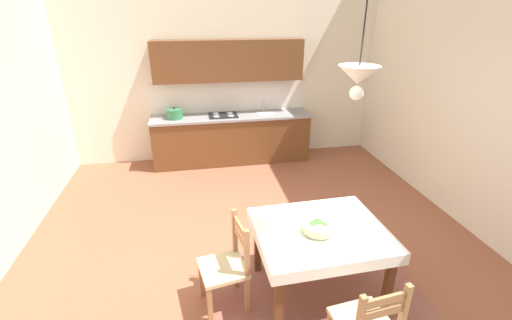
{
  "coord_description": "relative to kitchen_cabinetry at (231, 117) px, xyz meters",
  "views": [
    {
      "loc": [
        -0.64,
        -3.11,
        2.67
      ],
      "look_at": [
        0.03,
        0.51,
        1.07
      ],
      "focal_mm": 24.33,
      "sensor_mm": 36.0,
      "label": 1
    }
  ],
  "objects": [
    {
      "name": "pendant_lamp",
      "position": [
        0.6,
        -3.64,
        1.35
      ],
      "size": [
        0.32,
        0.32,
        0.81
      ],
      "color": "black"
    },
    {
      "name": "dining_table",
      "position": [
        0.45,
        -3.53,
        -0.23
      ],
      "size": [
        1.27,
        1.06,
        0.75
      ],
      "color": "brown",
      "rests_on": "ground_plane"
    },
    {
      "name": "fruit_bowl",
      "position": [
        0.4,
        -3.58,
        -0.04
      ],
      "size": [
        0.3,
        0.3,
        0.12
      ],
      "color": "beige",
      "rests_on": "dining_table"
    },
    {
      "name": "wall_back",
      "position": [
        -0.02,
        0.33,
        1.26
      ],
      "size": [
        6.21,
        0.12,
        4.22
      ],
      "primitive_type": "cube",
      "color": "silver",
      "rests_on": "ground_plane"
    },
    {
      "name": "area_rug",
      "position": [
        0.45,
        -3.63,
        -0.85
      ],
      "size": [
        2.1,
        1.6,
        0.01
      ],
      "primitive_type": "cube",
      "color": "#935549",
      "rests_on": "ground_plane"
    },
    {
      "name": "ground_plane",
      "position": [
        -0.02,
        -3.02,
        -0.91
      ],
      "size": [
        6.21,
        7.19,
        0.1
      ],
      "primitive_type": "cube",
      "color": "#99563D"
    },
    {
      "name": "kitchen_cabinetry",
      "position": [
        0.0,
        0.0,
        0.0
      ],
      "size": [
        2.88,
        0.63,
        2.2
      ],
      "color": "brown",
      "rests_on": "ground_plane"
    },
    {
      "name": "dining_chair_tv_side",
      "position": [
        -0.46,
        -3.53,
        -0.41
      ],
      "size": [
        0.49,
        0.49,
        0.93
      ],
      "color": "#D1BC89",
      "rests_on": "ground_plane"
    }
  ]
}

